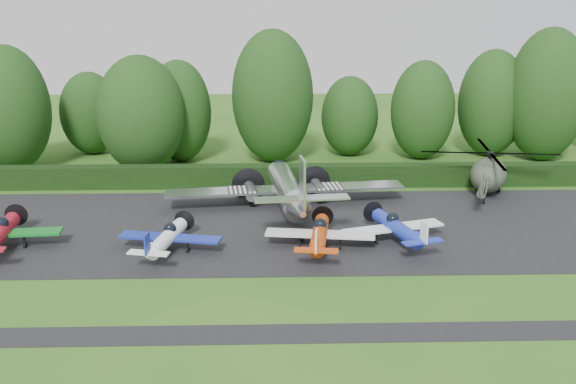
{
  "coord_description": "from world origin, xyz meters",
  "views": [
    {
      "loc": [
        2.32,
        -35.43,
        16.61
      ],
      "look_at": [
        3.56,
        10.97,
        2.5
      ],
      "focal_mm": 40.0,
      "sensor_mm": 36.0,
      "label": 1
    }
  ],
  "objects_px": {
    "light_plane_red": "(0,233)",
    "helicopter": "(489,172)",
    "light_plane_white": "(167,237)",
    "light_plane_orange": "(320,234)",
    "light_plane_blue": "(397,228)",
    "transport_plane": "(287,189)"
  },
  "relations": [
    {
      "from": "light_plane_orange",
      "to": "light_plane_blue",
      "type": "xyz_separation_m",
      "value": [
        5.5,
        1.18,
        -0.01
      ]
    },
    {
      "from": "light_plane_red",
      "to": "helicopter",
      "type": "bearing_deg",
      "value": 23.32
    },
    {
      "from": "light_plane_blue",
      "to": "helicopter",
      "type": "distance_m",
      "value": 15.47
    },
    {
      "from": "transport_plane",
      "to": "light_plane_blue",
      "type": "distance_m",
      "value": 10.68
    },
    {
      "from": "transport_plane",
      "to": "light_plane_red",
      "type": "height_order",
      "value": "transport_plane"
    },
    {
      "from": "light_plane_blue",
      "to": "helicopter",
      "type": "height_order",
      "value": "helicopter"
    },
    {
      "from": "helicopter",
      "to": "light_plane_white",
      "type": "bearing_deg",
      "value": -176.18
    },
    {
      "from": "light_plane_white",
      "to": "transport_plane",
      "type": "bearing_deg",
      "value": 35.77
    },
    {
      "from": "light_plane_white",
      "to": "light_plane_orange",
      "type": "height_order",
      "value": "light_plane_orange"
    },
    {
      "from": "light_plane_orange",
      "to": "helicopter",
      "type": "bearing_deg",
      "value": 31.26
    },
    {
      "from": "light_plane_orange",
      "to": "light_plane_red",
      "type": "bearing_deg",
      "value": 170.87
    },
    {
      "from": "helicopter",
      "to": "light_plane_red",
      "type": "bearing_deg",
      "value": 175.47
    },
    {
      "from": "light_plane_orange",
      "to": "helicopter",
      "type": "relative_size",
      "value": 0.57
    },
    {
      "from": "light_plane_red",
      "to": "light_plane_blue",
      "type": "height_order",
      "value": "light_plane_red"
    },
    {
      "from": "light_plane_orange",
      "to": "light_plane_blue",
      "type": "bearing_deg",
      "value": 4.4
    },
    {
      "from": "light_plane_orange",
      "to": "light_plane_blue",
      "type": "relative_size",
      "value": 1.01
    },
    {
      "from": "transport_plane",
      "to": "light_plane_blue",
      "type": "xyz_separation_m",
      "value": [
        7.47,
        -7.6,
        -0.57
      ]
    },
    {
      "from": "light_plane_white",
      "to": "light_plane_blue",
      "type": "relative_size",
      "value": 0.95
    },
    {
      "from": "light_plane_blue",
      "to": "helicopter",
      "type": "relative_size",
      "value": 0.57
    },
    {
      "from": "light_plane_red",
      "to": "helicopter",
      "type": "xyz_separation_m",
      "value": [
        37.49,
        12.17,
        0.78
      ]
    },
    {
      "from": "light_plane_red",
      "to": "light_plane_white",
      "type": "height_order",
      "value": "light_plane_red"
    },
    {
      "from": "light_plane_orange",
      "to": "helicopter",
      "type": "distance_m",
      "value": 20.27
    }
  ]
}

